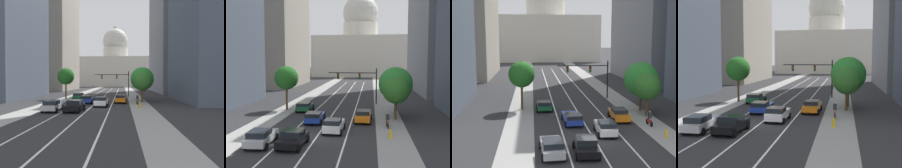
# 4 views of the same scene
# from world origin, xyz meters

# --- Properties ---
(ground_plane) EXTENTS (400.00, 400.00, 0.00)m
(ground_plane) POSITION_xyz_m (0.00, 40.00, 0.00)
(ground_plane) COLOR #2B2B2D
(sidewalk_left) EXTENTS (3.28, 130.00, 0.01)m
(sidewalk_left) POSITION_xyz_m (-7.39, 35.00, 0.01)
(sidewalk_left) COLOR gray
(sidewalk_left) RESTS_ON ground
(sidewalk_right) EXTENTS (3.28, 130.00, 0.01)m
(sidewalk_right) POSITION_xyz_m (7.39, 35.00, 0.01)
(sidewalk_right) COLOR gray
(sidewalk_right) RESTS_ON ground
(lane_stripe_left) EXTENTS (0.16, 90.00, 0.01)m
(lane_stripe_left) POSITION_xyz_m (-2.88, 25.00, 0.01)
(lane_stripe_left) COLOR white
(lane_stripe_left) RESTS_ON ground
(lane_stripe_center) EXTENTS (0.16, 90.00, 0.01)m
(lane_stripe_center) POSITION_xyz_m (0.00, 25.00, 0.01)
(lane_stripe_center) COLOR white
(lane_stripe_center) RESTS_ON ground
(lane_stripe_right) EXTENTS (0.16, 90.00, 0.01)m
(lane_stripe_right) POSITION_xyz_m (2.88, 25.00, 0.01)
(lane_stripe_right) COLOR white
(lane_stripe_right) RESTS_ON ground
(capitol_building) EXTENTS (40.69, 28.86, 37.99)m
(capitol_building) POSITION_xyz_m (0.00, 107.36, 12.77)
(capitol_building) COLOR beige
(capitol_building) RESTS_ON ground
(car_blue) EXTENTS (2.16, 4.80, 1.37)m
(car_blue) POSITION_xyz_m (-1.43, 7.06, 0.72)
(car_blue) COLOR #1E389E
(car_blue) RESTS_ON ground
(car_black) EXTENTS (2.20, 4.26, 1.46)m
(car_black) POSITION_xyz_m (-1.44, -2.37, 0.75)
(car_black) COLOR black
(car_black) RESTS_ON ground
(car_green) EXTENTS (2.12, 4.02, 1.38)m
(car_green) POSITION_xyz_m (-4.31, 14.07, 0.73)
(car_green) COLOR #14512D
(car_green) RESTS_ON ground
(car_white) EXTENTS (2.06, 4.19, 1.51)m
(car_white) POSITION_xyz_m (1.43, 2.77, 0.78)
(car_white) COLOR silver
(car_white) RESTS_ON ground
(car_orange) EXTENTS (2.08, 4.72, 1.41)m
(car_orange) POSITION_xyz_m (4.31, 8.30, 0.74)
(car_orange) COLOR orange
(car_orange) RESTS_ON ground
(car_silver) EXTENTS (2.12, 4.59, 1.44)m
(car_silver) POSITION_xyz_m (-4.31, -2.34, 0.75)
(car_silver) COLOR #B2B5BA
(car_silver) RESTS_ON ground
(traffic_signal_mast) EXTENTS (8.09, 0.39, 6.03)m
(traffic_signal_mast) POSITION_xyz_m (3.40, 21.63, 4.19)
(traffic_signal_mast) COLOR black
(traffic_signal_mast) RESTS_ON ground
(fire_hydrant) EXTENTS (0.26, 0.35, 0.91)m
(fire_hydrant) POSITION_xyz_m (7.05, 1.02, 0.46)
(fire_hydrant) COLOR yellow
(fire_hydrant) RESTS_ON ground
(cyclist) EXTENTS (0.38, 1.70, 1.72)m
(cyclist) POSITION_xyz_m (7.02, 5.45, 0.85)
(cyclist) COLOR black
(cyclist) RESTS_ON ground
(street_tree_near_right) EXTENTS (4.55, 4.55, 6.50)m
(street_tree_near_right) POSITION_xyz_m (8.46, 12.77, 4.22)
(street_tree_near_right) COLOR #51381E
(street_tree_near_right) RESTS_ON ground
(street_tree_mid_left) EXTENTS (3.52, 3.52, 6.54)m
(street_tree_mid_left) POSITION_xyz_m (-7.28, 15.07, 4.75)
(street_tree_mid_left) COLOR #51381E
(street_tree_mid_left) RESTS_ON ground
(street_tree_far_right) EXTENTS (3.36, 3.36, 5.36)m
(street_tree_far_right) POSITION_xyz_m (8.25, 9.89, 3.67)
(street_tree_far_right) COLOR #51381E
(street_tree_far_right) RESTS_ON ground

